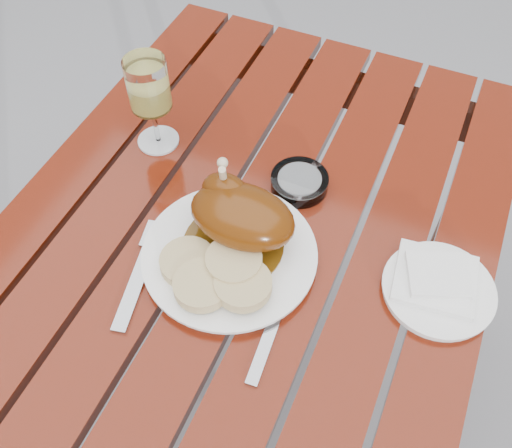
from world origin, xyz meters
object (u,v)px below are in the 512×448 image
Objects in this scene: dinner_plate at (230,255)px; ashtray at (299,182)px; wine_glass at (152,104)px; side_plate at (438,290)px; table at (240,347)px.

dinner_plate is 0.19m from ashtray.
side_plate is (0.56, -0.12, -0.08)m from wine_glass.
table is 0.55m from wine_glass.
wine_glass is 1.80× the size of ashtray.
dinner_plate is 1.61× the size of side_plate.
side_plate is (0.32, 0.07, -0.00)m from dinner_plate.
dinner_plate reaches higher than table.
wine_glass reaches higher than dinner_plate.
ashtray is at bearing -0.03° from wine_glass.
ashtray is (-0.27, 0.12, 0.01)m from side_plate.
table is 0.38m from dinner_plate.
dinner_plate reaches higher than side_plate.
side_plate is 1.71× the size of ashtray.
dinner_plate is 2.76× the size of ashtray.
table is 11.79× the size of ashtray.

